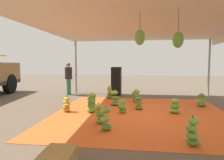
% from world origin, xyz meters
% --- Properties ---
extents(ground_plane, '(40.00, 40.00, 0.00)m').
position_xyz_m(ground_plane, '(0.00, 3.00, 0.00)').
color(ground_plane, brown).
extents(tarp_orange, '(5.20, 5.35, 0.01)m').
position_xyz_m(tarp_orange, '(0.00, 0.00, 0.01)').
color(tarp_orange, '#E05B23').
rests_on(tarp_orange, ground).
extents(tent_canopy, '(8.00, 7.00, 2.78)m').
position_xyz_m(tent_canopy, '(-0.02, -0.09, 2.69)').
color(tent_canopy, '#9EA0A5').
rests_on(tent_canopy, ground).
extents(banana_bunch_0, '(0.36, 0.36, 0.49)m').
position_xyz_m(banana_bunch_0, '(0.51, 0.07, 0.21)').
color(banana_bunch_0, '#518428').
rests_on(banana_bunch_0, tarp_orange).
extents(banana_bunch_1, '(0.45, 0.45, 0.50)m').
position_xyz_m(banana_bunch_1, '(0.13, -1.03, 0.23)').
color(banana_bunch_1, '#6B9E38').
rests_on(banana_bunch_1, tarp_orange).
extents(banana_bunch_2, '(0.32, 0.31, 0.55)m').
position_xyz_m(banana_bunch_2, '(-1.19, 1.10, 0.24)').
color(banana_bunch_2, '#60932D').
rests_on(banana_bunch_2, tarp_orange).
extents(banana_bunch_3, '(0.33, 0.35, 0.47)m').
position_xyz_m(banana_bunch_3, '(-0.03, 0.60, 0.21)').
color(banana_bunch_3, '#60932D').
rests_on(banana_bunch_3, tarp_orange).
extents(banana_bunch_4, '(0.38, 0.38, 0.50)m').
position_xyz_m(banana_bunch_4, '(1.20, -2.16, 0.23)').
color(banana_bunch_4, '#518428').
rests_on(banana_bunch_4, tarp_orange).
extents(banana_bunch_5, '(0.38, 0.38, 0.58)m').
position_xyz_m(banana_bunch_5, '(2.36, 1.32, 0.26)').
color(banana_bunch_5, '#477523').
rests_on(banana_bunch_5, tarp_orange).
extents(banana_bunch_6, '(0.40, 0.42, 0.55)m').
position_xyz_m(banana_bunch_6, '(1.68, 0.16, 0.25)').
color(banana_bunch_6, '#6B9E38').
rests_on(banana_bunch_6, tarp_orange).
extents(banana_bunch_7, '(0.47, 0.47, 0.59)m').
position_xyz_m(banana_bunch_7, '(1.04, 0.93, 0.26)').
color(banana_bunch_7, '#60932D').
rests_on(banana_bunch_7, tarp_orange).
extents(banana_bunch_8, '(0.38, 0.38, 0.44)m').
position_xyz_m(banana_bunch_8, '(-0.08, 1.57, 0.20)').
color(banana_bunch_8, '#60932D').
rests_on(banana_bunch_8, tarp_orange).
extents(banana_bunch_10, '(0.33, 0.33, 0.58)m').
position_xyz_m(banana_bunch_10, '(-1.64, 0.86, 0.25)').
color(banana_bunch_10, '#477523').
rests_on(banana_bunch_10, tarp_orange).
extents(banana_bunch_11, '(0.30, 0.31, 0.59)m').
position_xyz_m(banana_bunch_11, '(-2.27, -0.88, 0.26)').
color(banana_bunch_11, '#477523').
rests_on(banana_bunch_11, tarp_orange).
extents(banana_bunch_12, '(0.46, 0.46, 0.58)m').
position_xyz_m(banana_bunch_12, '(0.30, 1.65, 0.26)').
color(banana_bunch_12, '#75A83D').
rests_on(banana_bunch_12, tarp_orange).
extents(banana_bunch_13, '(0.34, 0.33, 0.53)m').
position_xyz_m(banana_bunch_13, '(-0.11, 2.37, 0.23)').
color(banana_bunch_13, gold).
rests_on(banana_bunch_13, tarp_orange).
extents(worker_0, '(0.59, 0.36, 1.61)m').
position_xyz_m(worker_0, '(3.22, 3.50, 0.94)').
color(worker_0, '#337A4C').
rests_on(worker_0, ground).
extents(speaker_stack, '(0.50, 0.50, 1.38)m').
position_xyz_m(speaker_stack, '(3.47, 1.14, 0.69)').
color(speaker_stack, black).
rests_on(speaker_stack, ground).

